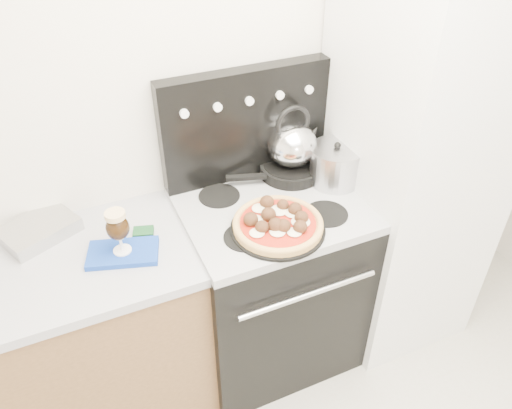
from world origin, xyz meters
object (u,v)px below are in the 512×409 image
fridge (410,166)px  tea_kettle (292,141)px  pizza (278,222)px  skillet (291,169)px  stove_body (270,284)px  beer_glass (119,232)px  oven_mitt (123,253)px  base_cabinet (26,361)px  pizza_pan (278,228)px  stock_pot (335,166)px

fridge → tea_kettle: fridge is taller
pizza → skillet: bearing=55.7°
pizza → skillet: (0.23, 0.34, -0.01)m
stove_body → beer_glass: 0.86m
fridge → oven_mitt: size_ratio=7.21×
base_cabinet → beer_glass: bearing=-7.2°
pizza → skillet: pizza is taller
beer_glass → pizza_pan: bearing=-11.9°
fridge → pizza: 0.76m
tea_kettle → stock_pot: size_ratio=1.09×
oven_mitt → pizza: size_ratio=0.74×
pizza → fridge: bearing=10.1°
base_cabinet → skillet: skillet is taller
stove_body → skillet: 0.57m
beer_glass → tea_kettle: size_ratio=0.76×
oven_mitt → stock_pot: bearing=4.8°
stove_body → pizza: size_ratio=2.46×
beer_glass → skillet: 0.85m
beer_glass → stock_pot: beer_glass is taller
beer_glass → pizza: bearing=-11.9°
base_cabinet → pizza_pan: (1.06, -0.18, 0.50)m
stove_body → pizza_pan: bearing=-106.7°
pizza → stock_pot: 0.44m
base_cabinet → oven_mitt: (0.47, -0.06, 0.48)m
skillet → stock_pot: (0.15, -0.13, 0.06)m
pizza → stove_body: bearing=73.3°
skillet → oven_mitt: bearing=-165.3°
base_cabinet → tea_kettle: (1.29, 0.16, 0.66)m
tea_kettle → beer_glass: bearing=-156.2°
oven_mitt → beer_glass: beer_glass is taller
tea_kettle → fridge: bearing=-12.8°
fridge → tea_kettle: size_ratio=7.78×
beer_glass → stock_pot: (0.97, 0.08, -0.01)m
pizza → stock_pot: (0.38, 0.21, 0.04)m
skillet → tea_kettle: tea_kettle is taller
skillet → pizza: bearing=-124.3°
beer_glass → oven_mitt: bearing=0.0°
beer_glass → skillet: (0.82, 0.22, -0.07)m
pizza_pan → skillet: 0.41m
stock_pot → base_cabinet: bearing=-179.1°
base_cabinet → tea_kettle: tea_kettle is taller
fridge → beer_glass: fridge is taller
oven_mitt → pizza: 0.61m
tea_kettle → stove_body: bearing=-126.2°
stove_body → stock_pot: bearing=8.3°
tea_kettle → pizza: bearing=-115.2°
fridge → beer_glass: size_ratio=10.18×
base_cabinet → stove_body: stove_body is taller
base_cabinet → stock_pot: 1.55m
base_cabinet → beer_glass: 0.75m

